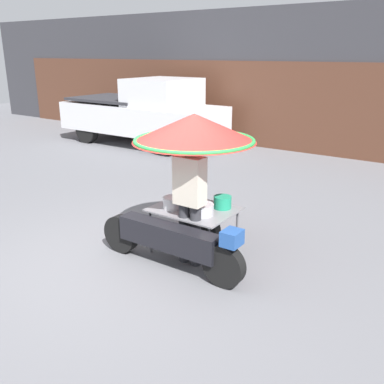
% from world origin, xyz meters
% --- Properties ---
extents(ground_plane, '(36.00, 36.00, 0.00)m').
position_xyz_m(ground_plane, '(0.00, 0.00, 0.00)').
color(ground_plane, slate).
extents(shopfront_building, '(28.00, 2.06, 3.82)m').
position_xyz_m(shopfront_building, '(0.00, 8.58, 1.90)').
color(shopfront_building, '#38383D').
rests_on(shopfront_building, ground).
extents(vendor_motorcycle_cart, '(2.16, 1.60, 1.91)m').
position_xyz_m(vendor_motorcycle_cart, '(0.54, 0.71, 1.43)').
color(vendor_motorcycle_cart, black).
rests_on(vendor_motorcycle_cart, ground).
extents(vendor_person, '(0.38, 0.22, 1.65)m').
position_xyz_m(vendor_person, '(0.68, 0.47, 0.93)').
color(vendor_person, '#2D2D33').
rests_on(vendor_person, ground).
extents(pickup_truck, '(4.98, 1.99, 1.94)m').
position_xyz_m(pickup_truck, '(-4.74, 5.98, 0.94)').
color(pickup_truck, black).
rests_on(pickup_truck, ground).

